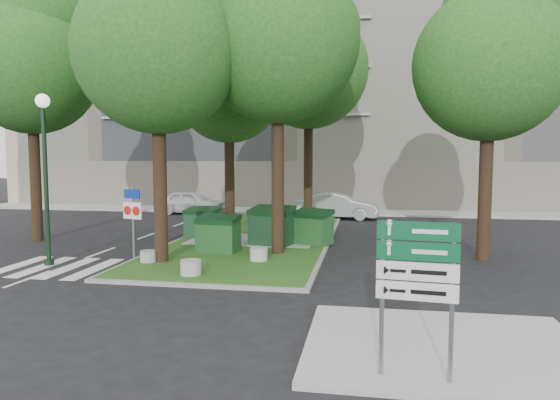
% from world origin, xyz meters
% --- Properties ---
extents(ground, '(120.00, 120.00, 0.00)m').
position_xyz_m(ground, '(0.00, 0.00, 0.00)').
color(ground, black).
rests_on(ground, ground).
extents(median_island, '(6.00, 16.00, 0.12)m').
position_xyz_m(median_island, '(0.50, 8.00, 0.06)').
color(median_island, '#234A15').
rests_on(median_island, ground).
extents(median_kerb, '(6.30, 16.30, 0.10)m').
position_xyz_m(median_kerb, '(0.50, 8.00, 0.05)').
color(median_kerb, gray).
rests_on(median_kerb, ground).
extents(sidewalk_corner, '(5.00, 4.00, 0.12)m').
position_xyz_m(sidewalk_corner, '(6.50, -3.50, 0.06)').
color(sidewalk_corner, '#999993').
rests_on(sidewalk_corner, ground).
extents(building_sidewalk, '(42.00, 3.00, 0.12)m').
position_xyz_m(building_sidewalk, '(0.00, 18.50, 0.06)').
color(building_sidewalk, '#999993').
rests_on(building_sidewalk, ground).
extents(zebra_crossing, '(5.00, 3.00, 0.01)m').
position_xyz_m(zebra_crossing, '(-3.75, 1.50, 0.01)').
color(zebra_crossing, silver).
rests_on(zebra_crossing, ground).
extents(apartment_building, '(41.00, 12.00, 16.00)m').
position_xyz_m(apartment_building, '(0.00, 26.00, 8.00)').
color(apartment_building, tan).
rests_on(apartment_building, ground).
extents(tree_median_near_left, '(5.20, 5.20, 10.53)m').
position_xyz_m(tree_median_near_left, '(-1.41, 2.56, 7.32)').
color(tree_median_near_left, black).
rests_on(tree_median_near_left, ground).
extents(tree_median_near_right, '(5.60, 5.60, 11.46)m').
position_xyz_m(tree_median_near_right, '(2.09, 4.56, 7.99)').
color(tree_median_near_right, black).
rests_on(tree_median_near_right, ground).
extents(tree_median_mid, '(4.80, 4.80, 9.99)m').
position_xyz_m(tree_median_mid, '(-0.91, 9.06, 6.98)').
color(tree_median_mid, black).
rests_on(tree_median_mid, ground).
extents(tree_median_far, '(5.80, 5.80, 11.93)m').
position_xyz_m(tree_median_far, '(2.29, 12.06, 8.32)').
color(tree_median_far, black).
rests_on(tree_median_far, ground).
extents(tree_street_left, '(5.40, 5.40, 11.00)m').
position_xyz_m(tree_street_left, '(-8.41, 6.06, 7.65)').
color(tree_street_left, black).
rests_on(tree_street_left, ground).
extents(tree_street_right, '(5.00, 5.00, 10.06)m').
position_xyz_m(tree_street_right, '(9.09, 5.06, 6.98)').
color(tree_street_right, black).
rests_on(tree_street_right, ground).
extents(dumpster_a, '(1.54, 1.21, 1.28)m').
position_xyz_m(dumpster_a, '(-1.73, 7.33, 0.74)').
color(dumpster_a, '#0E341A').
rests_on(dumpster_a, median_island).
extents(dumpster_b, '(1.52, 1.13, 1.33)m').
position_xyz_m(dumpster_b, '(-0.13, 4.34, 0.76)').
color(dumpster_b, '#123F16').
rests_on(dumpster_b, median_island).
extents(dumpster_c, '(1.83, 1.48, 1.50)m').
position_xyz_m(dumpster_c, '(1.47, 6.12, 0.84)').
color(dumpster_c, black).
rests_on(dumpster_c, median_island).
extents(dumpster_d, '(1.76, 1.54, 1.36)m').
position_xyz_m(dumpster_d, '(3.00, 6.50, 0.77)').
color(dumpster_d, '#16481A').
rests_on(dumpster_d, median_island).
extents(bollard_left, '(0.51, 0.51, 0.36)m').
position_xyz_m(bollard_left, '(-1.87, 2.30, 0.30)').
color(bollard_left, gray).
rests_on(bollard_left, median_island).
extents(bollard_right, '(0.58, 0.58, 0.41)m').
position_xyz_m(bollard_right, '(1.61, 3.11, 0.33)').
color(bollard_right, '#ABACA7').
rests_on(bollard_right, median_island).
extents(bollard_mid, '(0.59, 0.59, 0.42)m').
position_xyz_m(bollard_mid, '(0.10, 0.84, 0.33)').
color(bollard_mid, '#A3A29D').
rests_on(bollard_mid, median_island).
extents(litter_bin, '(0.42, 0.42, 0.73)m').
position_xyz_m(litter_bin, '(2.08, 8.83, 0.49)').
color(litter_bin, yellow).
rests_on(litter_bin, median_island).
extents(street_lamp, '(0.44, 0.44, 5.49)m').
position_xyz_m(street_lamp, '(-5.06, 1.77, 3.45)').
color(street_lamp, black).
rests_on(street_lamp, ground).
extents(traffic_sign_pole, '(0.75, 0.25, 2.57)m').
position_xyz_m(traffic_sign_pole, '(-2.71, 3.00, 1.65)').
color(traffic_sign_pole, slate).
rests_on(traffic_sign_pole, ground).
extents(directional_sign, '(1.21, 0.19, 2.43)m').
position_xyz_m(directional_sign, '(5.83, -5.00, 1.73)').
color(directional_sign, slate).
rests_on(directional_sign, sidewalk_corner).
extents(car_white, '(4.35, 1.92, 1.46)m').
position_xyz_m(car_white, '(-5.51, 16.39, 0.73)').
color(car_white, silver).
rests_on(car_white, ground).
extents(car_silver, '(4.60, 1.90, 1.48)m').
position_xyz_m(car_silver, '(3.50, 15.50, 0.74)').
color(car_silver, '#ACB0B4').
rests_on(car_silver, ground).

